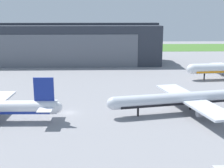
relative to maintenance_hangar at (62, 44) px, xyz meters
name	(u,v)px	position (x,y,z in m)	size (l,w,h in m)	color
ground_plane	(69,113)	(12.62, -86.78, -10.51)	(440.00, 440.00, 0.00)	gray
grass_field_strip	(90,48)	(12.62, 77.78, -10.47)	(440.00, 56.00, 0.08)	#44732E
maintenance_hangar	(62,44)	(0.00, 0.00, 0.00)	(105.20, 30.40, 21.94)	#2D333D
airliner_near_right	(189,99)	(45.54, -87.31, -6.67)	(44.67, 35.01, 11.56)	silver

